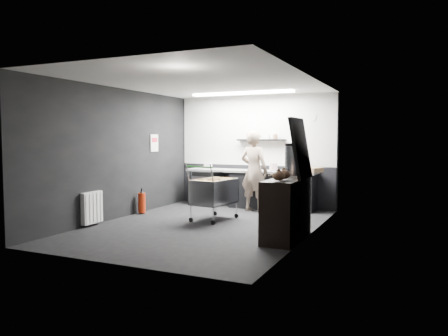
% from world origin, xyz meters
% --- Properties ---
extents(floor, '(5.50, 5.50, 0.00)m').
position_xyz_m(floor, '(0.00, 0.00, 0.00)').
color(floor, black).
rests_on(floor, ground).
extents(ceiling, '(5.50, 5.50, 0.00)m').
position_xyz_m(ceiling, '(0.00, 0.00, 2.70)').
color(ceiling, silver).
rests_on(ceiling, wall_back).
extents(wall_back, '(5.50, 0.00, 5.50)m').
position_xyz_m(wall_back, '(0.00, 2.75, 1.35)').
color(wall_back, black).
rests_on(wall_back, floor).
extents(wall_front, '(5.50, 0.00, 5.50)m').
position_xyz_m(wall_front, '(0.00, -2.75, 1.35)').
color(wall_front, black).
rests_on(wall_front, floor).
extents(wall_left, '(0.00, 5.50, 5.50)m').
position_xyz_m(wall_left, '(-2.00, 0.00, 1.35)').
color(wall_left, black).
rests_on(wall_left, floor).
extents(wall_right, '(0.00, 5.50, 5.50)m').
position_xyz_m(wall_right, '(2.00, 0.00, 1.35)').
color(wall_right, black).
rests_on(wall_right, floor).
extents(kitchen_wall_panel, '(3.95, 0.02, 1.70)m').
position_xyz_m(kitchen_wall_panel, '(0.00, 2.73, 1.85)').
color(kitchen_wall_panel, silver).
rests_on(kitchen_wall_panel, wall_back).
extents(dado_panel, '(3.95, 0.02, 1.00)m').
position_xyz_m(dado_panel, '(0.00, 2.73, 0.50)').
color(dado_panel, black).
rests_on(dado_panel, wall_back).
extents(floating_shelf, '(1.20, 0.22, 0.04)m').
position_xyz_m(floating_shelf, '(0.20, 2.62, 1.62)').
color(floating_shelf, black).
rests_on(floating_shelf, wall_back).
extents(wall_clock, '(0.20, 0.03, 0.20)m').
position_xyz_m(wall_clock, '(1.40, 2.72, 2.15)').
color(wall_clock, white).
rests_on(wall_clock, wall_back).
extents(poster, '(0.02, 0.30, 0.40)m').
position_xyz_m(poster, '(-1.98, 1.30, 1.55)').
color(poster, white).
rests_on(poster, wall_left).
extents(poster_red_band, '(0.02, 0.22, 0.10)m').
position_xyz_m(poster_red_band, '(-1.98, 1.30, 1.62)').
color(poster_red_band, red).
rests_on(poster_red_band, poster).
extents(radiator, '(0.10, 0.50, 0.60)m').
position_xyz_m(radiator, '(-1.94, -0.90, 0.35)').
color(radiator, white).
rests_on(radiator, wall_left).
extents(ceiling_strip, '(2.40, 0.20, 0.04)m').
position_xyz_m(ceiling_strip, '(0.00, 1.85, 2.67)').
color(ceiling_strip, white).
rests_on(ceiling_strip, ceiling).
extents(prep_counter, '(3.20, 0.61, 0.90)m').
position_xyz_m(prep_counter, '(0.14, 2.42, 0.46)').
color(prep_counter, black).
rests_on(prep_counter, floor).
extents(person, '(0.73, 0.54, 1.83)m').
position_xyz_m(person, '(0.26, 1.97, 0.92)').
color(person, beige).
rests_on(person, floor).
extents(shopping_cart, '(0.75, 1.10, 1.13)m').
position_xyz_m(shopping_cart, '(-0.10, 0.61, 0.54)').
color(shopping_cart, silver).
rests_on(shopping_cart, floor).
extents(sideboard, '(0.57, 1.34, 2.00)m').
position_xyz_m(sideboard, '(1.74, -0.40, 0.63)').
color(sideboard, black).
rests_on(sideboard, floor).
extents(fire_extinguisher, '(0.16, 0.16, 0.54)m').
position_xyz_m(fire_extinguisher, '(-1.85, 0.59, 0.26)').
color(fire_extinguisher, '#AD260B').
rests_on(fire_extinguisher, floor).
extents(cardboard_box, '(0.64, 0.56, 0.11)m').
position_xyz_m(cardboard_box, '(1.41, 2.37, 0.95)').
color(cardboard_box, '#9B7753').
rests_on(cardboard_box, prep_counter).
extents(pink_tub, '(0.19, 0.19, 0.19)m').
position_xyz_m(pink_tub, '(0.58, 2.42, 0.99)').
color(pink_tub, beige).
rests_on(pink_tub, prep_counter).
extents(white_container, '(0.18, 0.14, 0.15)m').
position_xyz_m(white_container, '(-1.11, 2.37, 0.97)').
color(white_container, white).
rests_on(white_container, prep_counter).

